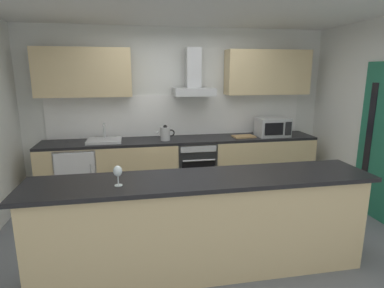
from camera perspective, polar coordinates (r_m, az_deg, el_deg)
ground at (r=3.91m, az=1.68°, el=-16.65°), size 5.85×4.50×0.02m
ceiling at (r=3.47m, az=1.99°, el=24.41°), size 5.85×4.50×0.02m
wall_back at (r=5.22m, az=-2.44°, el=6.11°), size 5.85×0.12×2.60m
backsplash_tile at (r=5.15m, az=-2.32°, el=5.25°), size 4.12×0.02×0.66m
counter_back at (r=5.02m, az=-1.73°, el=-4.07°), size 4.26×0.60×0.90m
counter_island at (r=3.11m, az=1.96°, el=-14.45°), size 3.22×0.64×0.97m
upper_cabinets at (r=4.95m, az=-2.12°, el=12.83°), size 4.21×0.32×0.70m
side_door at (r=4.72m, az=31.37°, el=0.13°), size 0.08×0.85×2.05m
oven at (r=5.03m, az=0.52°, el=-3.93°), size 0.60×0.62×0.80m
refrigerator at (r=5.02m, az=-19.79°, el=-5.16°), size 0.58×0.60×0.85m
microwave at (r=5.26m, az=14.39°, el=3.01°), size 0.50×0.38×0.30m
sink at (r=4.86m, az=-15.61°, el=0.68°), size 0.50×0.40×0.26m
kettle at (r=4.80m, az=-4.84°, el=1.91°), size 0.29×0.15×0.24m
range_hood at (r=4.94m, az=0.26°, el=11.41°), size 0.62×0.45×0.72m
wine_glass at (r=2.75m, az=-13.30°, el=-4.95°), size 0.08×0.08×0.18m
chopping_board at (r=5.10m, az=9.34°, el=1.37°), size 0.36×0.25×0.02m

